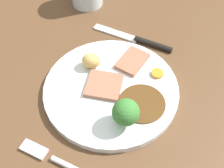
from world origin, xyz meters
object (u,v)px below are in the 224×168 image
dinner_plate (112,90)px  fork (59,162)px  knife (139,40)px  meat_slice_main (104,85)px  roast_potato_left (91,61)px  meat_slice_under (132,61)px  broccoli_floret (126,113)px  carrot_coin_front (157,73)px

dinner_plate → fork: dinner_plate is taller
knife → meat_slice_main: bearing=87.7°
roast_potato_left → fork: (-19.64, -3.26, -2.57)cm
dinner_plate → roast_potato_left: roast_potato_left is taller
dinner_plate → knife: (15.01, -0.26, -0.25)cm
meat_slice_under → dinner_plate: bearing=169.5°
broccoli_floret → knife: size_ratio=0.30×
dinner_plate → roast_potato_left: size_ratio=6.88×
dinner_plate → knife: size_ratio=1.36×
meat_slice_main → broccoli_floret: broccoli_floret is taller
meat_slice_main → dinner_plate: bearing=-75.0°
dinner_plate → meat_slice_main: 1.86cm
broccoli_floret → knife: 22.11cm
meat_slice_main → meat_slice_under: same height
dinner_plate → knife: 15.02cm
meat_slice_under → broccoli_floret: size_ratio=1.19×
dinner_plate → broccoli_floret: 8.83cm
meat_slice_under → roast_potato_left: roast_potato_left is taller
carrot_coin_front → fork: 24.30cm
meat_slice_main → fork: (-15.81, 1.03, -1.41)cm
roast_potato_left → carrot_coin_front: size_ratio=1.55×
dinner_plate → fork: 16.39cm
broccoli_floret → dinner_plate: bearing=38.3°
carrot_coin_front → fork: bearing=157.3°
roast_potato_left → carrot_coin_front: (2.75, -12.63, -1.26)cm
carrot_coin_front → knife: bearing=37.0°
broccoli_floret → fork: broccoli_floret is taller
dinner_plate → roast_potato_left: (3.44, 5.73, 2.26)cm
roast_potato_left → knife: bearing=-27.4°
dinner_plate → carrot_coin_front: size_ratio=10.70×
meat_slice_under → knife: (7.63, 1.10, -1.35)cm
dinner_plate → broccoli_floret: size_ratio=4.53×
roast_potato_left → knife: 13.27cm
broccoli_floret → meat_slice_under: bearing=14.6°
meat_slice_main → broccoli_floret: size_ratio=1.15×
meat_slice_main → meat_slice_under: 8.26cm
roast_potato_left → fork: 20.07cm
roast_potato_left → broccoli_floret: (-9.64, -10.63, 1.66)cm
roast_potato_left → meat_slice_under: bearing=-61.0°
meat_slice_main → roast_potato_left: bearing=48.2°
carrot_coin_front → broccoli_floret: size_ratio=0.42×
dinner_plate → knife: bearing=-1.0°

